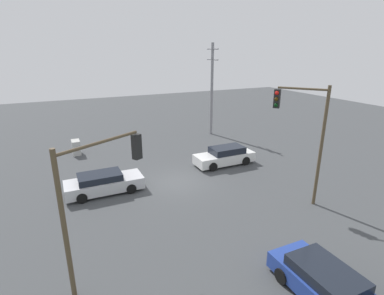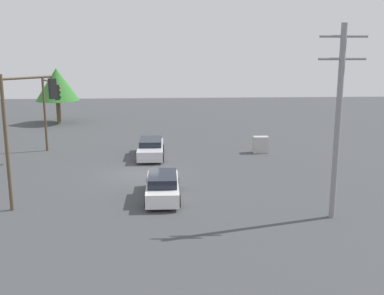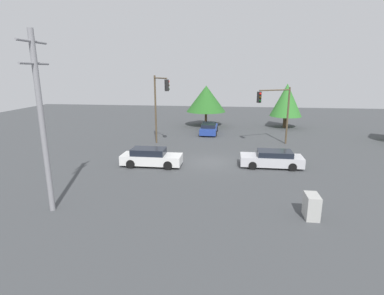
# 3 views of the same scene
# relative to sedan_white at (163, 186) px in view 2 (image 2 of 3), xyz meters

# --- Properties ---
(ground_plane) EXTENTS (80.00, 80.00, 0.00)m
(ground_plane) POSITION_rel_sedan_white_xyz_m (-1.53, 4.68, -0.69)
(ground_plane) COLOR #424447
(sedan_white) EXTENTS (1.86, 4.71, 1.42)m
(sedan_white) POSITION_rel_sedan_white_xyz_m (0.00, 0.00, 0.00)
(sedan_white) COLOR silver
(sedan_white) RESTS_ON ground_plane
(sedan_silver) EXTENTS (1.93, 4.75, 1.31)m
(sedan_silver) POSITION_rel_sedan_white_xyz_m (-0.93, 9.42, -0.05)
(sedan_silver) COLOR silver
(sedan_silver) RESTS_ON ground_plane
(traffic_signal_main) EXTENTS (2.35, 1.98, 6.87)m
(traffic_signal_main) POSITION_rel_sedan_white_xyz_m (-6.87, -0.81, 3.92)
(traffic_signal_main) COLOR brown
(traffic_signal_main) RESTS_ON ground_plane
(traffic_signal_cross) EXTENTS (2.05, 3.39, 5.74)m
(traffic_signal_cross) POSITION_rel_sedan_white_xyz_m (-8.29, 10.55, 3.26)
(traffic_signal_cross) COLOR brown
(traffic_signal_cross) RESTS_ON ground_plane
(utility_pole_tall) EXTENTS (2.20, 0.28, 9.23)m
(utility_pole_tall) POSITION_rel_sedan_white_xyz_m (8.27, -3.27, 4.21)
(utility_pole_tall) COLOR gray
(utility_pole_tall) RESTS_ON ground_plane
(electrical_cabinet) EXTENTS (1.12, 0.66, 1.25)m
(electrical_cabinet) POSITION_rel_sedan_white_xyz_m (7.40, 10.33, -0.06)
(electrical_cabinet) COLOR #B2B2AD
(electrical_cabinet) RESTS_ON ground_plane
(tree_left) EXTENTS (4.32, 4.32, 5.58)m
(tree_left) POSITION_rel_sedan_white_xyz_m (-10.77, 24.35, 3.25)
(tree_left) COLOR brown
(tree_left) RESTS_ON ground_plane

